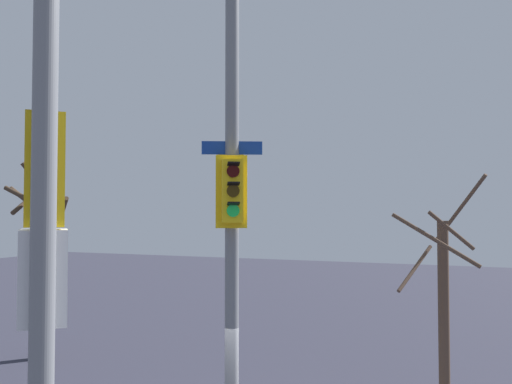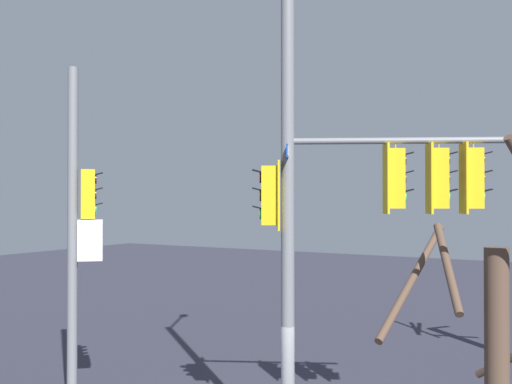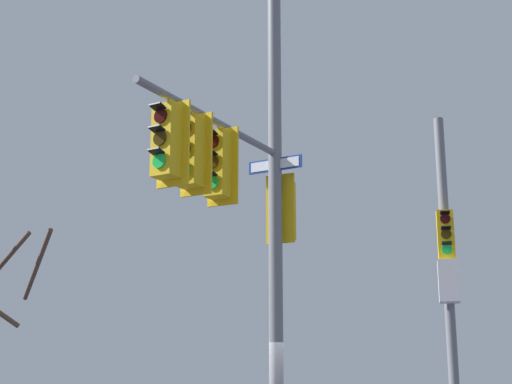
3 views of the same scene
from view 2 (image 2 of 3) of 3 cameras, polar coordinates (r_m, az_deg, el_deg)
main_signal_pole_assembly at (r=11.27m, az=7.93°, el=1.78°), size 3.20×5.20×9.96m
secondary_pole_assembly at (r=13.86m, az=-16.46°, el=-3.82°), size 0.72×0.74×7.81m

